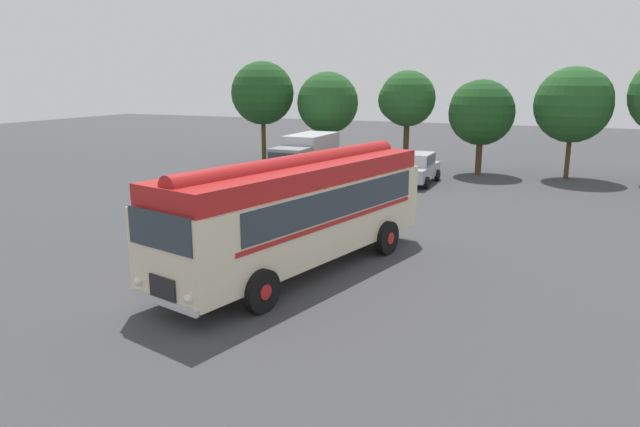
% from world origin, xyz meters
% --- Properties ---
extents(ground_plane, '(120.00, 120.00, 0.00)m').
position_xyz_m(ground_plane, '(0.00, 0.00, 0.00)').
color(ground_plane, '#3D3D3F').
extents(vintage_bus, '(4.75, 10.38, 3.49)m').
position_xyz_m(vintage_bus, '(0.58, -0.39, 1.89)').
color(vintage_bus, beige).
rests_on(vintage_bus, ground).
extents(car_near_left, '(2.33, 4.37, 1.66)m').
position_xyz_m(car_near_left, '(-3.09, 14.55, 0.85)').
color(car_near_left, maroon).
rests_on(car_near_left, ground).
extents(car_mid_left, '(1.96, 4.20, 1.66)m').
position_xyz_m(car_mid_left, '(0.18, 15.28, 0.85)').
color(car_mid_left, '#B7BABF').
rests_on(car_mid_left, ground).
extents(box_van, '(2.38, 5.79, 2.50)m').
position_xyz_m(box_van, '(-6.04, 14.32, 1.36)').
color(box_van, '#B2B7BC').
rests_on(box_van, ground).
extents(tree_far_left, '(4.18, 4.18, 6.77)m').
position_xyz_m(tree_far_left, '(-11.45, 19.03, 4.75)').
color(tree_far_left, '#4C3823').
rests_on(tree_far_left, ground).
extents(tree_left_of_centre, '(4.02, 4.02, 6.09)m').
position_xyz_m(tree_left_of_centre, '(-7.07, 19.95, 4.12)').
color(tree_left_of_centre, '#4C3823').
rests_on(tree_left_of_centre, ground).
extents(tree_centre, '(3.54, 3.46, 6.14)m').
position_xyz_m(tree_centre, '(-1.95, 20.17, 4.36)').
color(tree_centre, '#4C3823').
rests_on(tree_centre, ground).
extents(tree_right_of_centre, '(3.85, 3.85, 5.60)m').
position_xyz_m(tree_right_of_centre, '(2.64, 20.07, 3.77)').
color(tree_right_of_centre, '#4C3823').
rests_on(tree_right_of_centre, ground).
extents(tree_far_right, '(4.23, 4.23, 6.30)m').
position_xyz_m(tree_far_right, '(7.83, 20.40, 4.29)').
color(tree_far_right, '#4C3823').
rests_on(tree_far_right, ground).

